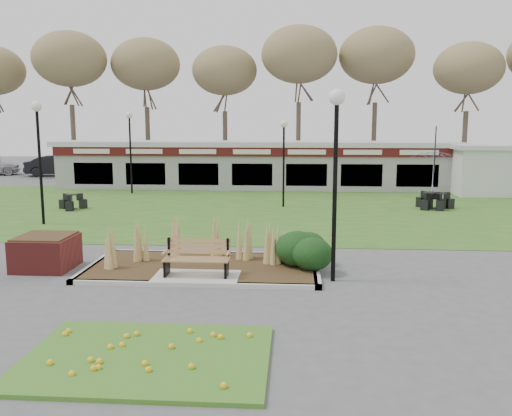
# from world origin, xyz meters

# --- Properties ---
(ground) EXTENTS (100.00, 100.00, 0.00)m
(ground) POSITION_xyz_m (0.00, 0.00, 0.00)
(ground) COLOR #515154
(ground) RESTS_ON ground
(lawn) EXTENTS (34.00, 16.00, 0.02)m
(lawn) POSITION_xyz_m (0.00, 12.00, 0.01)
(lawn) COLOR #2E5C1D
(lawn) RESTS_ON ground
(flower_bed) EXTENTS (4.20, 3.00, 0.16)m
(flower_bed) POSITION_xyz_m (0.00, -4.60, 0.07)
(flower_bed) COLOR #366B1E
(flower_bed) RESTS_ON ground
(planting_bed) EXTENTS (6.75, 3.40, 1.27)m
(planting_bed) POSITION_xyz_m (1.27, 1.35, 0.37)
(planting_bed) COLOR #322814
(planting_bed) RESTS_ON ground
(park_bench) EXTENTS (1.70, 0.66, 0.93)m
(park_bench) POSITION_xyz_m (0.00, 0.25, 0.59)
(park_bench) COLOR #A9884C
(park_bench) RESTS_ON ground
(brick_planter) EXTENTS (1.50, 1.50, 0.95)m
(brick_planter) POSITION_xyz_m (-4.40, 1.00, 0.48)
(brick_planter) COLOR maroon
(brick_planter) RESTS_ON ground
(food_pavilion) EXTENTS (24.60, 3.40, 2.90)m
(food_pavilion) POSITION_xyz_m (0.00, 19.96, 1.48)
(food_pavilion) COLOR gray
(food_pavilion) RESTS_ON ground
(service_hut) EXTENTS (4.40, 3.40, 2.83)m
(service_hut) POSITION_xyz_m (13.50, 18.00, 1.45)
(service_hut) COLOR silver
(service_hut) RESTS_ON ground
(tree_backdrop) EXTENTS (47.24, 5.24, 10.36)m
(tree_backdrop) POSITION_xyz_m (0.00, 28.00, 8.36)
(tree_backdrop) COLOR #47382B
(tree_backdrop) RESTS_ON ground
(lamp_post_near_right) EXTENTS (0.40, 0.40, 4.86)m
(lamp_post_near_right) POSITION_xyz_m (3.52, 0.35, 3.54)
(lamp_post_near_right) COLOR black
(lamp_post_near_right) RESTS_ON ground
(lamp_post_mid_left) EXTENTS (0.40, 0.40, 4.86)m
(lamp_post_mid_left) POSITION_xyz_m (-7.51, 7.40, 3.54)
(lamp_post_mid_left) COLOR black
(lamp_post_mid_left) RESTS_ON ground
(lamp_post_far_right) EXTENTS (0.34, 0.34, 4.15)m
(lamp_post_far_right) POSITION_xyz_m (1.98, 12.60, 3.03)
(lamp_post_far_right) COLOR black
(lamp_post_far_right) RESTS_ON ground
(lamp_post_far_left) EXTENTS (0.39, 0.39, 4.65)m
(lamp_post_far_left) POSITION_xyz_m (-6.81, 17.00, 3.39)
(lamp_post_far_left) COLOR black
(lamp_post_far_left) RESTS_ON ground
(bistro_set_b) EXTENTS (1.30, 1.24, 0.70)m
(bistro_set_b) POSITION_xyz_m (-7.89, 11.14, 0.25)
(bistro_set_b) COLOR black
(bistro_set_b) RESTS_ON ground
(bistro_set_c) EXTENTS (1.26, 1.44, 0.77)m
(bistro_set_c) POSITION_xyz_m (8.86, 12.51, 0.27)
(bistro_set_c) COLOR black
(bistro_set_c) RESTS_ON ground
(bistro_set_d) EXTENTS (1.40, 1.34, 0.76)m
(bistro_set_d) POSITION_xyz_m (9.31, 12.47, 0.27)
(bistro_set_d) COLOR black
(bistro_set_d) RESTS_ON ground
(patio_umbrella) EXTENTS (2.83, 2.86, 2.77)m
(patio_umbrella) POSITION_xyz_m (9.13, 13.00, 1.76)
(patio_umbrella) COLOR black
(patio_umbrella) RESTS_ON ground
(car_black) EXTENTS (4.94, 2.76, 1.54)m
(car_black) POSITION_xyz_m (-15.63, 27.00, 0.77)
(car_black) COLOR black
(car_black) RESTS_ON ground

